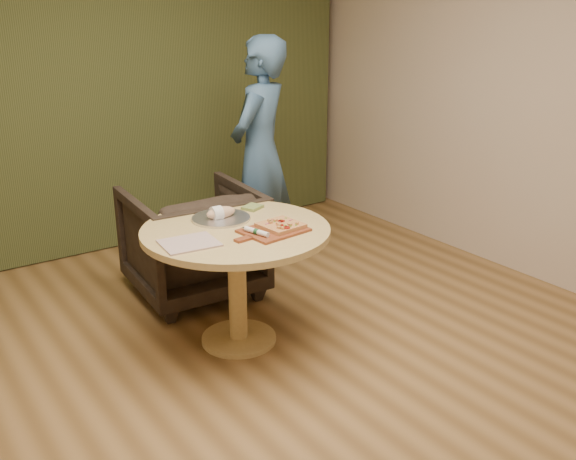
% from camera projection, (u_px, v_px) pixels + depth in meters
% --- Properties ---
extents(room_shell, '(5.04, 6.04, 2.84)m').
position_uv_depth(room_shell, '(301.00, 147.00, 2.82)').
color(room_shell, olive).
rests_on(room_shell, ground).
extents(curtain, '(4.80, 0.14, 2.78)m').
position_uv_depth(curtain, '(85.00, 82.00, 5.06)').
color(curtain, '#31391A').
rests_on(curtain, ground).
extents(pedestal_table, '(1.12, 1.12, 0.75)m').
position_uv_depth(pedestal_table, '(236.00, 250.00, 3.81)').
color(pedestal_table, tan).
rests_on(pedestal_table, ground).
extents(pizza_paddle, '(0.46, 0.32, 0.01)m').
position_uv_depth(pizza_paddle, '(272.00, 231.00, 3.69)').
color(pizza_paddle, brown).
rests_on(pizza_paddle, pedestal_table).
extents(flatbread_pizza, '(0.24, 0.24, 0.04)m').
position_uv_depth(flatbread_pizza, '(281.00, 225.00, 3.72)').
color(flatbread_pizza, '#C1854B').
rests_on(flatbread_pizza, pizza_paddle).
extents(cutlery_roll, '(0.07, 0.20, 0.03)m').
position_uv_depth(cutlery_roll, '(257.00, 232.00, 3.61)').
color(cutlery_roll, silver).
rests_on(cutlery_roll, pizza_paddle).
extents(newspaper, '(0.32, 0.28, 0.01)m').
position_uv_depth(newspaper, '(189.00, 243.00, 3.51)').
color(newspaper, silver).
rests_on(newspaper, pedestal_table).
extents(serving_tray, '(0.36, 0.36, 0.02)m').
position_uv_depth(serving_tray, '(221.00, 218.00, 3.90)').
color(serving_tray, silver).
rests_on(serving_tray, pedestal_table).
extents(bread_roll, '(0.19, 0.09, 0.09)m').
position_uv_depth(bread_roll, '(220.00, 213.00, 3.89)').
color(bread_roll, tan).
rests_on(bread_roll, serving_tray).
extents(green_packet, '(0.15, 0.14, 0.02)m').
position_uv_depth(green_packet, '(252.00, 207.00, 4.10)').
color(green_packet, '#576B30').
rests_on(green_packet, pedestal_table).
extents(armchair, '(0.90, 0.85, 0.87)m').
position_uv_depth(armchair, '(192.00, 236.00, 4.54)').
color(armchair, black).
rests_on(armchair, ground).
extents(person_standing, '(0.78, 0.71, 1.78)m').
position_uv_depth(person_standing, '(260.00, 153.00, 4.98)').
color(person_standing, '#38597B').
rests_on(person_standing, ground).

